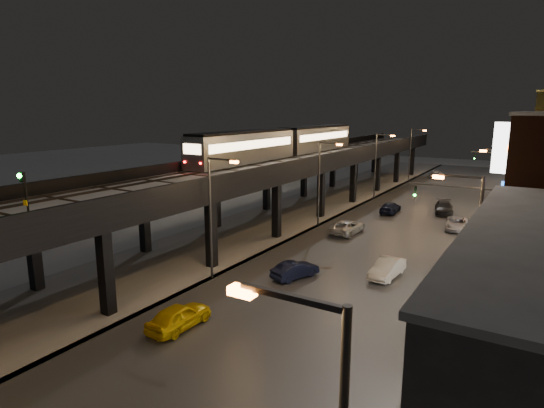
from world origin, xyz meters
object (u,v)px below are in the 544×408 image
Objects in this scene: car_onc_red at (499,193)px; sign_citgo at (517,179)px; car_taxi at (179,317)px; car_mid_dark at (390,208)px; car_onc_white at (444,208)px; car_far_white at (436,174)px; rail_signal at (24,188)px; subway_train at (285,142)px; car_onc_silver at (387,269)px; car_onc_dark at (456,224)px; car_near_white at (295,270)px; car_mid_silver at (347,227)px.

car_onc_red is 47.42m from sign_citgo.
car_onc_red is (11.49, 53.22, -0.03)m from car_taxi.
car_mid_dark is 0.91× the size of car_onc_white.
rail_signal is at bearing 89.90° from car_far_white.
subway_train is 8.35× the size of car_onc_silver.
car_onc_white reaches higher than car_onc_dark.
subway_train is 36.75m from sign_citgo.
car_onc_dark is (7.69, 20.80, 0.01)m from car_near_white.
sign_citgo is (8.18, -7.30, 8.33)m from car_onc_silver.
car_onc_silver is (7.82, -54.09, -0.06)m from car_far_white.
rail_signal is at bearing 82.05° from car_mid_silver.
car_onc_dark is (14.37, 36.45, -7.88)m from rail_signal.
car_taxi is 32.57m from car_onc_dark.
car_onc_white is at bearing -80.47° from car_near_white.
sign_citgo is (4.31, -46.49, 8.33)m from car_onc_red.
car_onc_dark is at bearing 104.34° from sign_citgo.
car_taxi is at bearing 84.74° from car_mid_dark.
car_mid_silver is at bearing -114.31° from car_onc_red.
car_far_white is at bearing 96.32° from car_onc_dark.
car_mid_silver is 15.69m from car_onc_white.
car_taxi is 38.80m from car_onc_white.
car_taxi is 0.36× the size of sign_citgo.
car_far_white reaches higher than car_mid_dark.
rail_signal is 24.30m from car_onc_silver.
sign_citgo reaches higher than subway_train.
rail_signal is 23.87m from sign_citgo.
sign_citgo is (13.93, -3.60, 8.39)m from car_near_white.
subway_train is 7.11× the size of car_onc_white.
car_onc_dark is at bearing 68.49° from rail_signal.
car_mid_silver is at bearing 79.83° from rail_signal.
car_mid_silver is 1.19× the size of car_onc_silver.
car_taxi is 0.85× the size of car_mid_silver.
sign_citgo reaches higher than car_onc_dark.
rail_signal is 0.59× the size of car_onc_dark.
car_onc_red reaches higher than car_near_white.
car_far_white is at bearing 124.42° from car_onc_red.
car_onc_white reaches higher than car_onc_silver.
car_taxi is 1.00× the size of car_onc_silver.
car_onc_dark is (9.57, 31.13, -0.08)m from car_taxi.
car_taxi is at bearing 99.58° from car_near_white.
sign_citgo is at bearing 108.09° from car_far_white.
subway_train is at bearing 76.69° from car_far_white.
subway_train reaches higher than car_mid_dark.
subway_train is 15.13m from car_mid_dark.
subway_train reaches higher than car_onc_red.
car_far_white is at bearing -90.40° from car_mid_dark.
rail_signal is 0.60× the size of car_mid_dark.
car_onc_dark is 1.13× the size of car_onc_red.
car_onc_dark is 7.51m from car_onc_white.
rail_signal is at bearing 78.32° from car_mid_dark.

